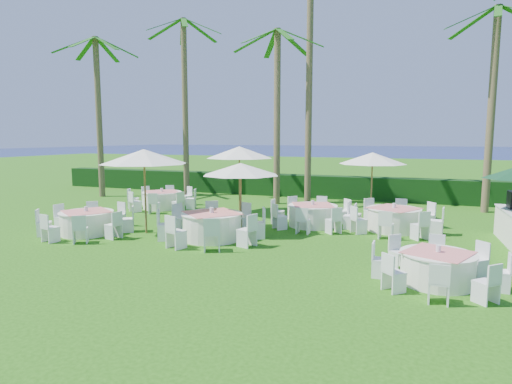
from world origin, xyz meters
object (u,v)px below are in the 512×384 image
banquet_table_a (87,222)px  banquet_table_f (394,219)px  banquet_table_c (437,267)px  umbrella_b (241,169)px  umbrella_d (372,158)px  umbrella_a (144,157)px  banquet_table_e (313,215)px  umbrella_c (239,152)px  banquet_table_d (162,200)px  banquet_table_b (212,225)px

banquet_table_a → banquet_table_f: banquet_table_f is taller
banquet_table_c → banquet_table_a: bearing=173.8°
umbrella_b → umbrella_d: (3.96, 4.14, 0.25)m
banquet_table_c → umbrella_a: 9.65m
umbrella_a → umbrella_d: 8.84m
banquet_table_e → umbrella_b: umbrella_b is taller
umbrella_a → umbrella_d: size_ratio=1.09×
banquet_table_e → umbrella_a: umbrella_a is taller
banquet_table_c → umbrella_c: 10.46m
banquet_table_a → banquet_table_c: banquet_table_a is taller
banquet_table_d → banquet_table_f: (10.31, -1.19, 0.01)m
banquet_table_d → umbrella_c: (3.86, 0.11, 2.22)m
banquet_table_b → banquet_table_f: bearing=32.2°
banquet_table_e → banquet_table_a: bearing=-149.8°
banquet_table_f → umbrella_d: 3.03m
banquet_table_b → umbrella_b: bearing=70.1°
banquet_table_b → umbrella_d: umbrella_d is taller
banquet_table_e → banquet_table_f: bearing=4.5°
banquet_table_f → umbrella_a: bearing=-156.6°
banquet_table_e → banquet_table_b: bearing=-128.8°
banquet_table_f → banquet_table_e: bearing=-175.5°
banquet_table_b → banquet_table_d: 6.71m
umbrella_b → banquet_table_c: bearing=-28.3°
banquet_table_b → banquet_table_c: size_ratio=1.19×
banquet_table_a → umbrella_a: 2.99m
banquet_table_d → umbrella_c: umbrella_c is taller
banquet_table_d → umbrella_a: (2.38, -4.62, 2.21)m
banquet_table_e → umbrella_b: 3.33m
banquet_table_c → banquet_table_e: size_ratio=0.90×
banquet_table_a → banquet_table_f: size_ratio=0.96×
banquet_table_a → banquet_table_c: bearing=-6.2°
umbrella_b → umbrella_d: size_ratio=1.00×
banquet_table_d → umbrella_b: 6.53m
banquet_table_c → umbrella_a: size_ratio=0.98×
banquet_table_a → umbrella_b: bearing=24.0°
umbrella_c → umbrella_d: umbrella_c is taller
banquet_table_a → umbrella_a: (1.83, 0.81, 2.22)m
banquet_table_c → umbrella_d: (-2.23, 7.47, 2.06)m
banquet_table_d → umbrella_a: size_ratio=1.06×
banquet_table_b → umbrella_c: (-1.02, 4.71, 2.18)m
umbrella_a → banquet_table_c: bearing=-12.3°
banquet_table_a → banquet_table_b: size_ratio=0.91×
umbrella_c → banquet_table_d: bearing=-178.4°
banquet_table_e → umbrella_a: size_ratio=1.08×
banquet_table_a → banquet_table_d: size_ratio=1.01×
umbrella_a → umbrella_d: (6.94, 5.47, -0.18)m
banquet_table_a → umbrella_a: bearing=24.0°
banquet_table_e → umbrella_d: (1.87, 2.26, 2.03)m
banquet_table_c → banquet_table_d: 13.31m
banquet_table_f → umbrella_a: 8.92m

